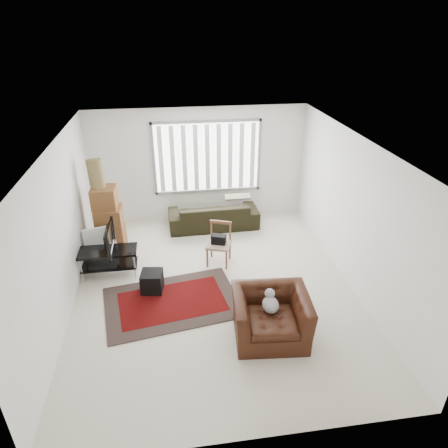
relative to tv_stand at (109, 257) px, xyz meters
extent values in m
plane|color=beige|center=(1.95, -0.76, -0.39)|extent=(6.00, 6.00, 0.00)
cube|color=white|center=(1.95, -0.76, 2.31)|extent=(5.00, 6.00, 0.02)
cube|color=white|center=(1.95, 2.24, 0.96)|extent=(5.00, 0.02, 2.70)
cube|color=white|center=(1.95, -3.76, 0.96)|extent=(5.00, 0.02, 2.70)
cube|color=white|center=(-0.55, -0.76, 0.96)|extent=(0.02, 6.00, 2.70)
cube|color=white|center=(4.45, -0.76, 0.96)|extent=(0.02, 6.00, 2.70)
cube|color=white|center=(2.15, 2.22, 1.16)|extent=(2.40, 0.01, 1.60)
cube|color=gray|center=(2.15, 2.20, 1.16)|extent=(2.52, 0.06, 1.72)
cube|color=white|center=(2.15, 2.16, 1.16)|extent=(2.40, 0.02, 1.55)
cube|color=black|center=(1.15, -1.05, -0.38)|extent=(2.50, 1.87, 0.02)
cube|color=#4C0706|center=(1.15, -1.05, -0.37)|extent=(1.95, 1.33, 0.00)
cube|color=black|center=(0.00, 0.00, 0.13)|extent=(1.08, 0.49, 0.04)
cube|color=black|center=(0.00, 0.00, -0.17)|extent=(1.03, 0.45, 0.03)
cylinder|color=#B2B2B7|center=(-0.49, -0.20, -0.12)|extent=(0.03, 0.03, 0.54)
cylinder|color=#B2B2B7|center=(0.49, -0.20, -0.12)|extent=(0.03, 0.03, 0.54)
cylinder|color=#B2B2B7|center=(-0.49, 0.20, -0.12)|extent=(0.03, 0.03, 0.54)
cylinder|color=#B2B2B7|center=(0.49, 0.20, -0.12)|extent=(0.03, 0.03, 0.54)
imported|color=black|center=(0.00, 0.00, 0.40)|extent=(0.11, 0.87, 0.50)
cube|color=black|center=(0.81, -0.65, -0.18)|extent=(0.42, 0.42, 0.37)
cube|color=brown|center=(-0.06, 0.91, -0.12)|extent=(0.61, 0.56, 0.53)
cube|color=brown|center=(-0.04, 0.88, 0.38)|extent=(0.55, 0.50, 0.48)
cube|color=brown|center=(-0.08, 0.93, 0.84)|extent=(0.50, 0.50, 0.43)
cube|color=silver|center=(-0.20, 0.44, 0.00)|extent=(0.64, 0.34, 0.78)
cylinder|color=brown|center=(-0.14, 0.91, 0.62)|extent=(0.50, 0.70, 2.01)
imported|color=black|center=(2.22, 1.69, 0.01)|extent=(2.11, 0.96, 0.80)
cube|color=#91765F|center=(2.13, 0.10, 0.04)|extent=(0.58, 0.58, 0.05)
cylinder|color=brown|center=(1.88, -0.02, -0.18)|extent=(0.04, 0.04, 0.43)
cylinder|color=brown|center=(2.25, -0.15, -0.18)|extent=(0.04, 0.04, 0.43)
cylinder|color=brown|center=(2.01, 0.34, -0.18)|extent=(0.04, 0.04, 0.43)
cylinder|color=brown|center=(2.38, 0.22, -0.18)|extent=(0.04, 0.04, 0.43)
cube|color=brown|center=(2.20, 0.29, 0.43)|extent=(0.42, 0.18, 0.06)
cube|color=brown|center=(2.01, 0.35, 0.25)|extent=(0.05, 0.05, 0.43)
cube|color=brown|center=(2.38, 0.23, 0.25)|extent=(0.05, 0.05, 0.43)
cube|color=black|center=(2.13, 0.10, 0.15)|extent=(0.32, 0.25, 0.18)
imported|color=#34160A|center=(2.64, -2.08, 0.04)|extent=(1.23, 1.10, 0.85)
ellipsoid|color=#59595B|center=(2.64, -2.08, 0.16)|extent=(0.26, 0.32, 0.21)
sphere|color=#59595B|center=(2.65, -1.92, 0.29)|extent=(0.16, 0.16, 0.16)
camera|label=1|loc=(1.24, -6.69, 4.07)|focal=32.00mm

